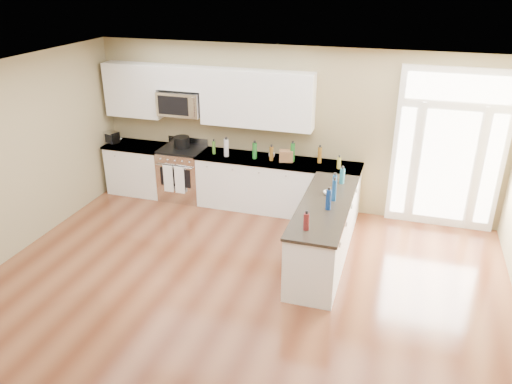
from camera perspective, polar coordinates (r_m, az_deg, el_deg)
ground at (r=5.93m, az=-5.88°, el=-17.42°), size 8.00×8.00×0.00m
room_shell at (r=4.96m, az=-6.71°, el=-2.49°), size 8.00×8.00×8.00m
back_cabinet_left at (r=9.70m, az=-13.28°, el=2.49°), size 1.10×0.66×0.94m
back_cabinet_right at (r=8.71m, az=2.41°, el=0.60°), size 2.85×0.66×0.94m
peninsula_cabinet at (r=7.24m, az=7.72°, el=-4.85°), size 0.69×2.32×0.94m
upper_cabinet_left at (r=9.40m, az=-13.76°, el=11.26°), size 1.04×0.33×0.95m
upper_cabinet_right at (r=8.47m, az=0.09°, el=10.57°), size 1.94×0.33×0.95m
upper_cabinet_short at (r=8.91m, az=-8.64°, el=12.80°), size 0.82×0.33×0.40m
microwave at (r=8.97m, az=-8.57°, el=10.00°), size 0.78×0.41×0.42m
entry_door at (r=8.43m, az=21.11°, el=4.44°), size 1.70×0.10×2.60m
kitchen_range at (r=9.27m, az=-8.33°, el=2.14°), size 0.79×0.70×1.08m
stockpot at (r=9.15m, az=-8.49°, el=5.71°), size 0.37×0.37×0.22m
toaster_oven at (r=9.72m, az=-16.18°, el=6.04°), size 0.30×0.27×0.21m
cardboard_box at (r=8.44m, az=3.47°, el=4.15°), size 0.26×0.22×0.19m
bowl_left at (r=9.81m, az=-15.75°, el=5.75°), size 0.27×0.27×0.05m
bowl_peninsula at (r=7.27m, az=8.31°, el=-0.09°), size 0.19×0.19×0.05m
cup_counter at (r=8.60m, az=1.82°, el=4.22°), size 0.13×0.13×0.09m
counter_bottles at (r=7.86m, az=3.93°, el=2.89°), size 2.40×2.44×0.31m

